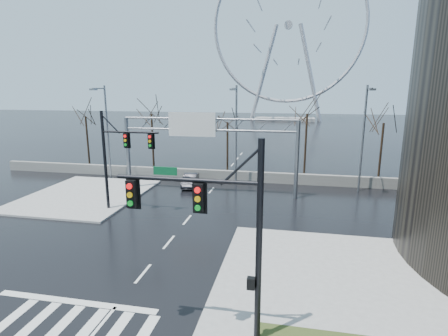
% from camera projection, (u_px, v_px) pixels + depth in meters
% --- Properties ---
extents(ground, '(260.00, 260.00, 0.00)m').
position_uv_depth(ground, '(143.00, 273.00, 18.66)').
color(ground, black).
rests_on(ground, ground).
extents(sidewalk_right_ext, '(12.00, 10.00, 0.15)m').
position_uv_depth(sidewalk_right_ext, '(334.00, 272.00, 18.67)').
color(sidewalk_right_ext, gray).
rests_on(sidewalk_right_ext, ground).
extents(sidewalk_far, '(10.00, 12.00, 0.15)m').
position_uv_depth(sidewalk_far, '(85.00, 195.00, 32.20)').
color(sidewalk_far, gray).
rests_on(sidewalk_far, ground).
extents(barrier_wall, '(52.00, 0.50, 1.10)m').
position_uv_depth(barrier_wall, '(220.00, 175.00, 37.67)').
color(barrier_wall, slate).
rests_on(barrier_wall, ground).
extents(signal_mast_near, '(5.52, 0.41, 8.00)m').
position_uv_depth(signal_mast_near, '(222.00, 222.00, 12.75)').
color(signal_mast_near, black).
rests_on(signal_mast_near, ground).
extents(signal_mast_far, '(4.72, 0.41, 8.00)m').
position_uv_depth(signal_mast_far, '(117.00, 152.00, 27.27)').
color(signal_mast_far, black).
rests_on(signal_mast_far, ground).
extents(sign_gantry, '(16.36, 0.40, 7.60)m').
position_uv_depth(sign_gantry, '(204.00, 139.00, 31.90)').
color(sign_gantry, slate).
rests_on(sign_gantry, ground).
extents(streetlight_left, '(0.50, 2.55, 10.00)m').
position_uv_depth(streetlight_left, '(105.00, 125.00, 37.00)').
color(streetlight_left, slate).
rests_on(streetlight_left, ground).
extents(streetlight_mid, '(0.50, 2.55, 10.00)m').
position_uv_depth(streetlight_mid, '(236.00, 128.00, 34.36)').
color(streetlight_mid, slate).
rests_on(streetlight_mid, ground).
extents(streetlight_right, '(0.50, 2.55, 10.00)m').
position_uv_depth(streetlight_right, '(364.00, 131.00, 32.10)').
color(streetlight_right, slate).
rests_on(streetlight_right, ground).
extents(tree_far_left, '(3.50, 3.50, 7.00)m').
position_uv_depth(tree_far_left, '(86.00, 122.00, 43.79)').
color(tree_far_left, black).
rests_on(tree_far_left, ground).
extents(tree_left, '(3.75, 3.75, 7.50)m').
position_uv_depth(tree_left, '(152.00, 121.00, 41.52)').
color(tree_left, black).
rests_on(tree_left, ground).
extents(tree_center, '(3.25, 3.25, 6.50)m').
position_uv_depth(tree_center, '(227.00, 128.00, 40.96)').
color(tree_center, black).
rests_on(tree_center, ground).
extents(tree_right, '(3.90, 3.90, 7.80)m').
position_uv_depth(tree_right, '(307.00, 121.00, 38.07)').
color(tree_right, black).
rests_on(tree_right, ground).
extents(tree_far_right, '(3.40, 3.40, 6.80)m').
position_uv_depth(tree_far_right, '(383.00, 130.00, 37.22)').
color(tree_far_right, black).
rests_on(tree_far_right, ground).
extents(ferris_wheel, '(45.00, 6.00, 50.91)m').
position_uv_depth(ferris_wheel, '(288.00, 32.00, 102.85)').
color(ferris_wheel, gray).
rests_on(ferris_wheel, ground).
extents(car, '(1.84, 3.98, 1.26)m').
position_uv_depth(car, '(190.00, 180.00, 35.24)').
color(car, black).
rests_on(car, ground).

